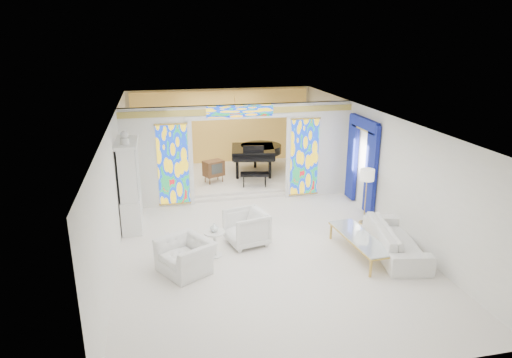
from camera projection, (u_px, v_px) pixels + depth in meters
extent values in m
plane|color=white|center=(254.00, 225.00, 12.51)|extent=(12.00, 12.00, 0.00)
cube|color=white|center=(253.00, 116.00, 11.58)|extent=(7.00, 12.00, 0.02)
cube|color=white|center=(221.00, 128.00, 17.62)|extent=(7.00, 0.02, 3.00)
cube|color=white|center=(341.00, 295.00, 6.47)|extent=(7.00, 0.02, 3.00)
cube|color=white|center=(116.00, 182.00, 11.34)|extent=(0.02, 12.00, 3.00)
cube|color=white|center=(376.00, 165.00, 12.76)|extent=(0.02, 12.00, 3.00)
cube|color=white|center=(156.00, 158.00, 13.40)|extent=(2.00, 0.18, 3.00)
cube|color=white|center=(318.00, 149.00, 14.41)|extent=(2.00, 0.18, 3.00)
cube|color=white|center=(239.00, 111.00, 13.50)|extent=(3.00, 0.18, 0.40)
cube|color=white|center=(191.00, 164.00, 13.57)|extent=(0.12, 0.06, 2.60)
cube|color=white|center=(288.00, 158.00, 14.18)|extent=(0.12, 0.06, 2.60)
cube|color=white|center=(240.00, 117.00, 13.45)|extent=(3.24, 0.06, 0.12)
cube|color=gold|center=(240.00, 111.00, 13.40)|extent=(7.00, 0.05, 0.18)
cube|color=gold|center=(173.00, 165.00, 13.45)|extent=(0.90, 0.04, 2.40)
cube|color=gold|center=(304.00, 157.00, 14.28)|extent=(0.90, 0.04, 2.40)
cube|color=gold|center=(240.00, 111.00, 13.39)|extent=(2.00, 0.04, 0.34)
cube|color=white|center=(230.00, 177.00, 16.29)|extent=(6.80, 3.80, 0.18)
cube|color=gold|center=(222.00, 128.00, 17.51)|extent=(6.70, 0.10, 2.90)
cylinder|color=gold|center=(235.00, 109.00, 15.48)|extent=(0.48, 0.48, 0.30)
cube|color=navy|center=(371.00, 170.00, 12.83)|extent=(0.12, 0.55, 2.60)
cube|color=navy|center=(352.00, 158.00, 14.04)|extent=(0.12, 0.55, 2.60)
cube|color=navy|center=(364.00, 123.00, 13.06)|extent=(0.14, 1.70, 0.30)
cube|color=gold|center=(364.00, 129.00, 13.11)|extent=(0.12, 1.50, 0.06)
cube|color=white|center=(132.00, 211.00, 12.28)|extent=(0.50, 1.40, 0.90)
cube|color=white|center=(129.00, 170.00, 11.92)|extent=(0.44, 1.30, 1.40)
cube|color=silver|center=(138.00, 170.00, 11.97)|extent=(0.01, 1.20, 1.30)
cube|color=white|center=(126.00, 143.00, 11.69)|extent=(0.56, 1.46, 0.08)
cylinder|color=white|center=(125.00, 141.00, 11.33)|extent=(0.22, 0.22, 0.16)
sphere|color=white|center=(124.00, 135.00, 11.28)|extent=(0.20, 0.20, 0.20)
imported|color=silver|center=(186.00, 256.00, 10.00)|extent=(1.41, 1.46, 0.73)
imported|color=white|center=(246.00, 228.00, 11.27)|extent=(1.14, 1.12, 0.86)
imported|color=white|center=(396.00, 240.00, 10.81)|extent=(1.38, 2.57, 0.71)
cylinder|color=white|center=(214.00, 232.00, 10.60)|extent=(0.57, 0.57, 0.04)
cylinder|color=white|center=(215.00, 244.00, 10.69)|extent=(0.09, 0.09, 0.59)
cylinder|color=white|center=(215.00, 255.00, 10.78)|extent=(0.38, 0.38, 0.03)
imported|color=white|center=(214.00, 227.00, 10.56)|extent=(0.24, 0.24, 0.21)
cube|color=silver|center=(360.00, 238.00, 10.69)|extent=(0.76, 2.12, 0.05)
cube|color=gold|center=(360.00, 238.00, 10.70)|extent=(0.80, 2.16, 0.03)
cube|color=gold|center=(371.00, 268.00, 9.79)|extent=(0.05, 0.05, 0.43)
cube|color=gold|center=(393.00, 265.00, 9.93)|extent=(0.05, 0.05, 0.43)
cube|color=gold|center=(331.00, 231.00, 11.60)|extent=(0.05, 0.05, 0.43)
cube|color=gold|center=(350.00, 229.00, 11.74)|extent=(0.05, 0.05, 0.43)
cylinder|color=gold|center=(363.00, 222.00, 12.63)|extent=(0.34, 0.34, 0.03)
cylinder|color=gold|center=(365.00, 199.00, 12.42)|extent=(0.04, 0.04, 1.42)
cylinder|color=white|center=(367.00, 175.00, 12.20)|extent=(0.49, 0.49, 0.30)
cube|color=black|center=(253.00, 151.00, 16.30)|extent=(1.75, 1.83, 0.29)
cylinder|color=black|center=(261.00, 149.00, 16.65)|extent=(1.72, 1.72, 0.29)
cube|color=black|center=(254.00, 160.00, 15.43)|extent=(1.42, 0.55, 0.10)
cube|color=silver|center=(254.00, 160.00, 15.35)|extent=(1.28, 0.33, 0.03)
cube|color=black|center=(253.00, 149.00, 15.69)|extent=(0.71, 0.16, 0.26)
cube|color=black|center=(254.00, 174.00, 14.95)|extent=(0.97, 0.52, 0.08)
cylinder|color=black|center=(237.00, 170.00, 15.73)|extent=(0.12, 0.12, 0.64)
cylinder|color=black|center=(270.00, 169.00, 15.78)|extent=(0.12, 0.12, 0.64)
cylinder|color=black|center=(255.00, 159.00, 17.03)|extent=(0.12, 0.12, 0.64)
cube|color=brown|center=(214.00, 168.00, 15.33)|extent=(0.77, 0.66, 0.52)
cube|color=#393E3B|center=(217.00, 169.00, 15.15)|extent=(0.39, 0.19, 0.33)
cone|color=brown|center=(210.00, 181.00, 15.19)|extent=(0.05, 0.05, 0.23)
cone|color=brown|center=(223.00, 179.00, 15.47)|extent=(0.05, 0.05, 0.23)
cone|color=brown|center=(205.00, 179.00, 15.43)|extent=(0.05, 0.05, 0.23)
cone|color=brown|center=(218.00, 176.00, 15.71)|extent=(0.05, 0.05, 0.23)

